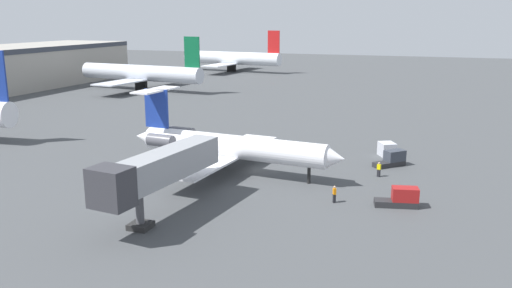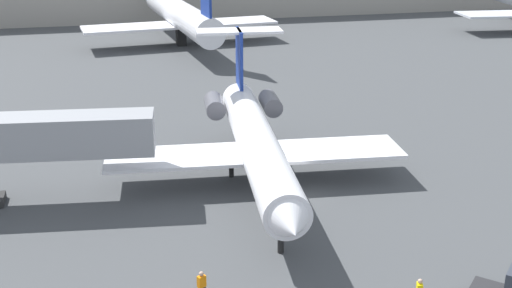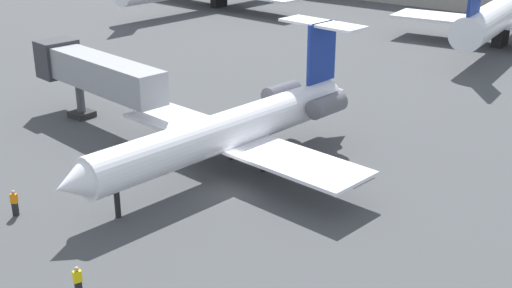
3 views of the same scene
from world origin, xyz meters
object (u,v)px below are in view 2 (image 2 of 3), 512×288
regional_jet (256,139)px  ground_crew_loader (202,286)px  jet_bridge (16,138)px  parked_airliner_centre (181,15)px

regional_jet → ground_crew_loader: bearing=-113.5°
jet_bridge → parked_airliner_centre: (16.61, 49.14, -0.37)m
parked_airliner_centre → ground_crew_loader: bearing=-96.3°
ground_crew_loader → parked_airliner_centre: bearing=83.7°
jet_bridge → ground_crew_loader: 17.34m
ground_crew_loader → parked_airliner_centre: (7.02, 63.12, 3.29)m
ground_crew_loader → regional_jet: bearing=66.5°
parked_airliner_centre → jet_bridge: bearing=-108.7°
ground_crew_loader → parked_airliner_centre: size_ratio=0.05×
regional_jet → parked_airliner_centre: 49.37m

